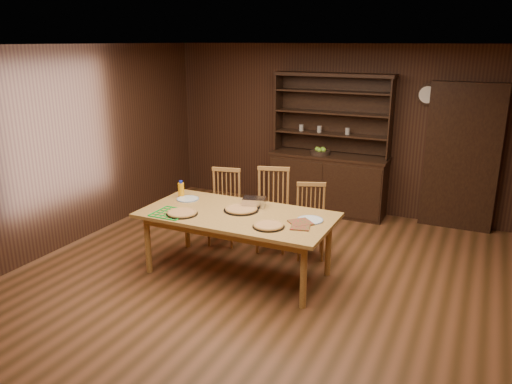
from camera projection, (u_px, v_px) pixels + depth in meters
The scene contains 20 objects.
floor at pixel (253, 283), 5.66m from camera, with size 6.00×6.00×0.00m, color brown.
room_shell at pixel (253, 147), 5.20m from camera, with size 6.00×6.00×6.00m.
china_hutch at pixel (328, 176), 7.86m from camera, with size 1.84×0.52×2.17m.
doorway at pixel (462, 157), 7.08m from camera, with size 1.00×0.18×2.10m, color black.
wall_clock at pixel (428, 95), 7.11m from camera, with size 0.30×0.05×0.30m.
dining_table at pixel (237, 219), 5.71m from camera, with size 2.20×1.10×0.75m.
chair_left at pixel (225, 204), 6.70m from camera, with size 0.48×0.47×1.01m.
chair_center at pixel (272, 206), 6.51m from camera, with size 0.54×0.53×1.07m.
chair_right at pixel (311, 218), 6.28m from camera, with size 0.49×0.48×0.94m.
pizza_left at pixel (182, 213), 5.65m from camera, with size 0.36×0.36×0.04m.
pizza_right at pixel (269, 225), 5.27m from camera, with size 0.34×0.34×0.04m.
pizza_center at pixel (241, 209), 5.78m from camera, with size 0.41×0.41×0.04m.
cooling_rack at pixel (171, 213), 5.68m from camera, with size 0.37×0.37×0.02m, color green, non-canonical shape.
plate_left at pixel (188, 199), 6.18m from camera, with size 0.28×0.28×0.02m.
plate_right at pixel (310, 220), 5.46m from camera, with size 0.29×0.29×0.02m.
foil_dish at pixel (254, 202), 5.91m from camera, with size 0.26×0.19×0.11m, color silver.
juice_bottle at pixel (181, 189), 6.27m from camera, with size 0.08×0.08×0.21m.
pot_holder_a at pixel (300, 227), 5.26m from camera, with size 0.20×0.20×0.01m, color red.
pot_holder_b at pixel (301, 223), 5.38m from camera, with size 0.22×0.22×0.02m, color red.
fruit_bowl at pixel (320, 152), 7.75m from camera, with size 0.31×0.31×0.12m.
Camera 1 is at (2.21, -4.60, 2.65)m, focal length 35.00 mm.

